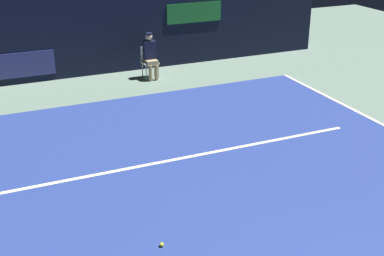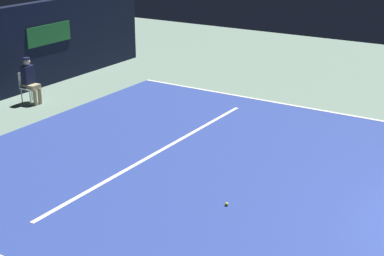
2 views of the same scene
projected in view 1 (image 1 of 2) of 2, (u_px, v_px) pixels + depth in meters
name	position (u px, v px, depth m)	size (l,w,h in m)	color
ground_plane	(232.00, 210.00, 8.66)	(29.12, 29.12, 0.00)	slate
court_surface	(232.00, 210.00, 8.66)	(9.78, 11.86, 0.01)	navy
line_service	(184.00, 158.00, 10.40)	(7.63, 0.10, 0.01)	white
back_wall	(101.00, 30.00, 15.19)	(14.49, 0.33, 2.60)	black
line_judge_on_chair	(150.00, 55.00, 14.92)	(0.44, 0.53, 1.32)	white
tennis_ball	(162.00, 245.00, 7.71)	(0.07, 0.07, 0.07)	#CCE033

